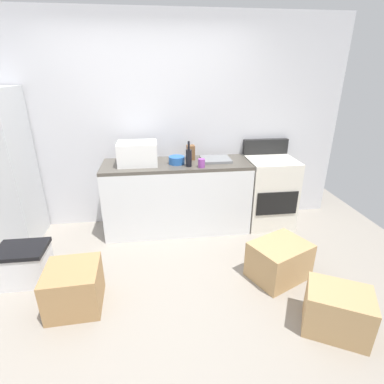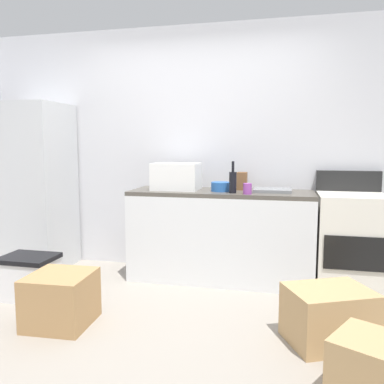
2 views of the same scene
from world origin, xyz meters
The scene contains 14 objects.
ground_plane centered at (0.00, 0.00, 0.00)m, with size 6.00×6.00×0.00m, color gray.
wall_back centered at (0.00, 1.55, 1.30)m, with size 5.00×0.10×2.60m, color silver.
kitchen_counter centered at (0.30, 1.20, 0.45)m, with size 1.80×0.60×0.90m.
stove_oven centered at (1.52, 1.21, 0.47)m, with size 0.60×0.61×1.10m.
microwave centered at (-0.16, 1.19, 1.04)m, with size 0.46×0.34×0.27m, color white.
sink_basin centered at (0.80, 1.23, 0.92)m, with size 0.36×0.32×0.03m, color slate.
wine_bottle centered at (0.44, 1.04, 1.01)m, with size 0.07×0.07×0.30m.
coffee_mug centered at (0.58, 0.98, 0.95)m, with size 0.08×0.08×0.10m, color purple.
knife_block centered at (0.49, 1.32, 0.99)m, with size 0.10×0.10×0.18m, color brown.
mixing_bowl centered at (0.30, 1.16, 0.95)m, with size 0.19×0.19×0.09m, color #2659A5.
cardboard_box_large centered at (-0.71, -0.10, 0.20)m, with size 0.45×0.45×0.39m, color #A37A4C.
cardboard_box_medium centered at (1.42, -0.63, 0.19)m, with size 0.48×0.37×0.37m, color tan.
cardboard_box_small centered at (1.23, 0.06, 0.19)m, with size 0.54×0.42×0.38m, color tan.
storage_bin centered at (-1.27, 0.31, 0.19)m, with size 0.46×0.36×0.38m.
Camera 1 is at (0.05, -2.28, 1.96)m, focal length 27.69 mm.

